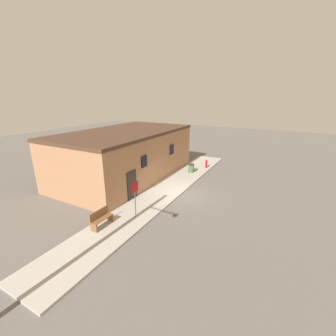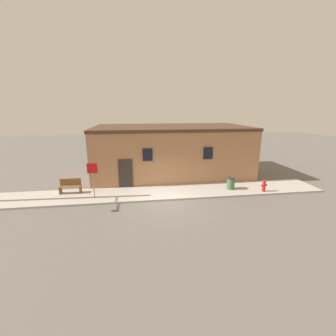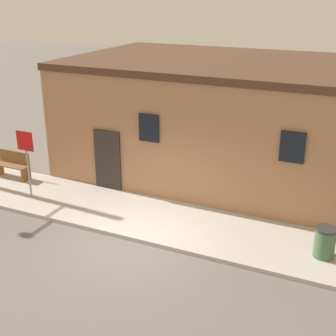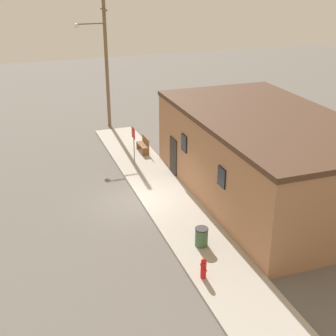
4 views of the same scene
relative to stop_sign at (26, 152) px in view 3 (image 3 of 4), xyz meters
name	(u,v)px [view 3 (image 3 of 4)]	position (x,y,z in m)	size (l,w,h in m)	color
ground_plane	(134,242)	(4.46, -0.98, -1.70)	(80.00, 80.00, 0.00)	#66605B
sidewalk	(156,219)	(4.46, 0.40, -1.64)	(22.57, 2.75, 0.12)	#B2ADA3
brick_building	(248,120)	(5.83, 5.25, 0.43)	(12.98, 7.09, 4.26)	#A87551
stop_sign	(26,152)	(0.00, 0.00, 0.00)	(0.64, 0.06, 2.27)	gray
bench	(13,165)	(-1.74, 1.10, -1.12)	(1.38, 0.44, 0.97)	brown
trash_bin	(325,242)	(9.38, 0.29, -1.17)	(0.56, 0.56, 0.82)	#426642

